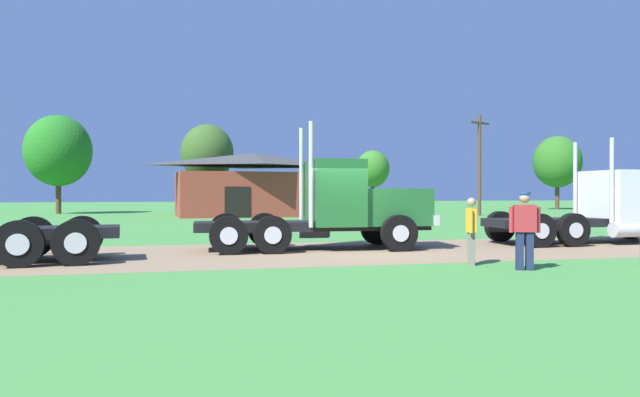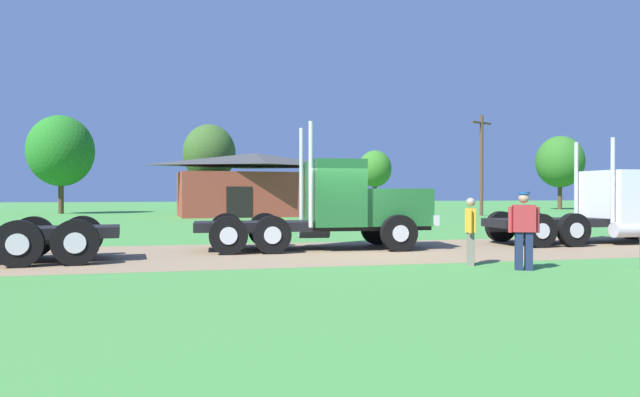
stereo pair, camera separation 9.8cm
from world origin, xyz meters
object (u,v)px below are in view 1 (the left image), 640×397
visitor_walking_mid (525,226)px  utility_pole_near (479,162)px  shed_building (253,186)px  visitor_by_barrel (471,229)px  truck_near_left (617,207)px  truck_foreground_white (342,208)px

visitor_walking_mid → utility_pole_near: 32.84m
shed_building → visitor_by_barrel: bearing=-87.1°
truck_near_left → utility_pole_near: utility_pole_near is taller
visitor_by_barrel → visitor_walking_mid: bearing=-56.2°
truck_near_left → utility_pole_near: 24.53m
truck_foreground_white → visitor_walking_mid: size_ratio=4.17×
shed_building → visitor_walking_mid: bearing=-85.9°
truck_near_left → shed_building: shed_building is taller
truck_foreground_white → truck_near_left: size_ratio=0.98×
truck_foreground_white → shed_building: shed_building is taller
visitor_by_barrel → shed_building: size_ratio=0.14×
truck_foreground_white → utility_pole_near: (17.50, 23.25, 2.82)m
visitor_walking_mid → shed_building: 32.55m
visitor_walking_mid → shed_building: (-2.33, 32.44, 1.30)m
truck_foreground_white → visitor_by_barrel: bearing=-67.7°
visitor_by_barrel → shed_building: (-1.59, 31.32, 1.42)m
truck_near_left → visitor_walking_mid: (-7.48, -5.91, -0.25)m
truck_near_left → visitor_walking_mid: truck_near_left is taller
visitor_walking_mid → visitor_by_barrel: visitor_walking_mid is taller
truck_foreground_white → shed_building: 26.56m
shed_building → utility_pole_near: size_ratio=1.57×
visitor_by_barrel → utility_pole_near: size_ratio=0.21×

